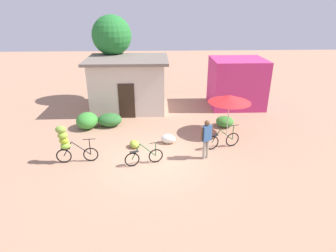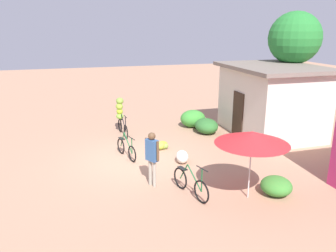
% 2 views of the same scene
% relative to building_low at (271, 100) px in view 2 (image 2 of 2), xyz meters
% --- Properties ---
extents(ground_plane, '(60.00, 60.00, 0.00)m').
position_rel_building_low_xyz_m(ground_plane, '(1.50, -6.51, -1.58)').
color(ground_plane, '#A77C60').
extents(building_low, '(4.75, 3.72, 3.11)m').
position_rel_building_low_xyz_m(building_low, '(0.00, 0.00, 0.00)').
color(building_low, beige).
rests_on(building_low, ground).
extents(tree_behind_building, '(2.46, 2.46, 5.45)m').
position_rel_building_low_xyz_m(tree_behind_building, '(-1.04, 1.66, 2.58)').
color(tree_behind_building, brown).
rests_on(tree_behind_building, ground).
extents(hedge_bush_front_left, '(1.10, 1.23, 0.84)m').
position_rel_building_low_xyz_m(hedge_bush_front_left, '(-1.97, -3.00, -1.16)').
color(hedge_bush_front_left, '#3A8B33').
rests_on(hedge_bush_front_left, ground).
extents(hedge_bush_front_right, '(1.27, 1.03, 0.68)m').
position_rel_building_low_xyz_m(hedge_bush_front_right, '(-0.83, -2.76, -1.23)').
color(hedge_bush_front_right, '#2D672C').
rests_on(hedge_bush_front_right, ground).
extents(hedge_bush_mid, '(0.93, 0.90, 0.55)m').
position_rel_building_low_xyz_m(hedge_bush_mid, '(5.29, -3.10, -1.30)').
color(hedge_bush_mid, '#3A8432').
rests_on(hedge_bush_mid, ground).
extents(market_umbrella, '(2.07, 2.07, 2.00)m').
position_rel_building_low_xyz_m(market_umbrella, '(5.20, -3.96, 0.25)').
color(market_umbrella, beige).
rests_on(market_umbrella, ground).
extents(bicycle_leftmost, '(1.69, 0.43, 1.63)m').
position_rel_building_low_xyz_m(bicycle_leftmost, '(-1.96, -6.54, -0.61)').
color(bicycle_leftmost, black).
rests_on(bicycle_leftmost, ground).
extents(bicycle_near_pile, '(1.55, 0.48, 0.96)m').
position_rel_building_low_xyz_m(bicycle_near_pile, '(1.14, -6.81, -1.23)').
color(bicycle_near_pile, black).
rests_on(bicycle_near_pile, ground).
extents(bicycle_center_loaded, '(1.65, 0.52, 1.05)m').
position_rel_building_low_xyz_m(bicycle_center_loaded, '(4.61, -5.52, -1.21)').
color(bicycle_center_loaded, black).
rests_on(bicycle_center_loaded, ground).
extents(banana_pile_on_ground, '(0.60, 0.69, 0.32)m').
position_rel_building_low_xyz_m(banana_pile_on_ground, '(0.63, -5.29, -1.42)').
color(banana_pile_on_ground, '#95AE36').
rests_on(banana_pile_on_ground, ground).
extents(produce_sack, '(0.78, 0.59, 0.44)m').
position_rel_building_low_xyz_m(produce_sack, '(2.19, -4.96, -1.36)').
color(produce_sack, silver).
rests_on(produce_sack, ground).
extents(person_vendor, '(0.51, 0.37, 1.74)m').
position_rel_building_low_xyz_m(person_vendor, '(3.70, -6.44, -0.51)').
color(person_vendor, gray).
rests_on(person_vendor, ground).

